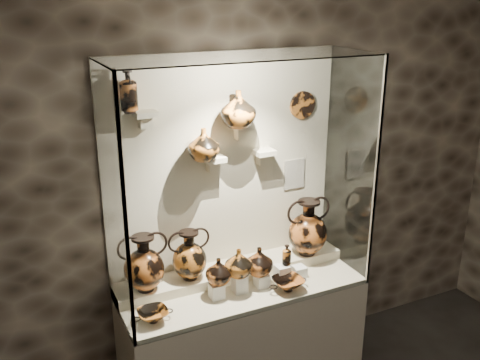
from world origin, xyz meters
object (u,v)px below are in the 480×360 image
(jug_c, at_px, (259,261))
(amphora_left, at_px, (144,263))
(amphora_mid, at_px, (189,255))
(lekythos_tall, at_px, (128,89))
(jug_a, at_px, (219,271))
(jug_b, at_px, (239,263))
(amphora_right, at_px, (308,227))
(kylix_right, at_px, (288,283))
(ovoid_vase_a, at_px, (204,144))
(ovoid_vase_b, at_px, (238,109))
(lekythos_small, at_px, (286,254))
(kylix_left, at_px, (153,315))

(jug_c, bearing_deg, amphora_left, 166.47)
(amphora_mid, xyz_separation_m, lekythos_tall, (-0.32, 0.08, 1.14))
(jug_a, xyz_separation_m, jug_b, (0.14, -0.02, 0.04))
(lekythos_tall, bearing_deg, amphora_right, 13.96)
(amphora_left, bearing_deg, lekythos_tall, 113.32)
(amphora_mid, height_order, kylix_right, amphora_mid)
(jug_a, bearing_deg, lekythos_tall, 169.84)
(jug_c, distance_m, ovoid_vase_a, 0.89)
(ovoid_vase_a, bearing_deg, ovoid_vase_b, -4.70)
(jug_c, bearing_deg, lekythos_small, -3.63)
(amphora_left, relative_size, ovoid_vase_a, 1.81)
(ovoid_vase_a, bearing_deg, jug_b, -63.97)
(amphora_left, distance_m, jug_c, 0.78)
(amphora_mid, bearing_deg, amphora_right, -5.24)
(kylix_right, distance_m, ovoid_vase_a, 1.10)
(ovoid_vase_a, relative_size, ovoid_vase_b, 0.88)
(kylix_right, relative_size, ovoid_vase_b, 1.10)
(jug_b, height_order, ovoid_vase_a, ovoid_vase_a)
(jug_c, distance_m, lekythos_tall, 1.43)
(kylix_left, distance_m, ovoid_vase_b, 1.41)
(jug_a, distance_m, ovoid_vase_a, 0.84)
(amphora_left, bearing_deg, lekythos_small, 11.58)
(kylix_left, bearing_deg, ovoid_vase_a, 27.88)
(amphora_right, height_order, ovoid_vase_b, ovoid_vase_b)
(amphora_mid, relative_size, amphora_right, 0.82)
(jug_b, relative_size, kylix_left, 0.81)
(ovoid_vase_a, bearing_deg, amphora_mid, -166.19)
(amphora_left, distance_m, lekythos_tall, 1.12)
(kylix_right, height_order, ovoid_vase_b, ovoid_vase_b)
(amphora_right, bearing_deg, ovoid_vase_b, -167.69)
(lekythos_tall, distance_m, ovoid_vase_b, 0.72)
(jug_c, xyz_separation_m, ovoid_vase_a, (-0.30, 0.23, 0.80))
(ovoid_vase_a, height_order, ovoid_vase_b, ovoid_vase_b)
(lekythos_small, bearing_deg, ovoid_vase_a, 146.30)
(ovoid_vase_a, bearing_deg, jug_c, -38.63)
(jug_b, height_order, lekythos_small, jug_b)
(lekythos_small, distance_m, ovoid_vase_b, 1.06)
(amphora_mid, height_order, kylix_left, amphora_mid)
(amphora_left, bearing_deg, jug_a, 0.29)
(jug_c, bearing_deg, kylix_right, -42.95)
(lekythos_tall, bearing_deg, amphora_mid, 4.83)
(amphora_left, bearing_deg, kylix_right, 3.41)
(jug_a, distance_m, ovoid_vase_b, 1.07)
(amphora_mid, bearing_deg, ovoid_vase_b, 0.36)
(kylix_left, height_order, kylix_right, kylix_right)
(amphora_left, relative_size, amphora_right, 0.91)
(kylix_right, bearing_deg, jug_a, -176.42)
(amphora_left, relative_size, jug_c, 1.94)
(jug_c, height_order, ovoid_vase_a, ovoid_vase_a)
(amphora_left, relative_size, amphora_mid, 1.10)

